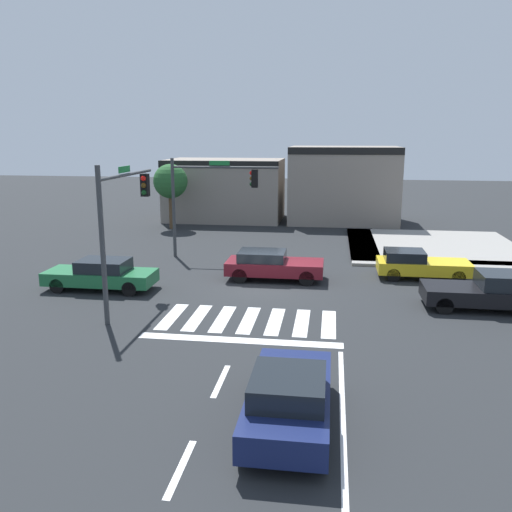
# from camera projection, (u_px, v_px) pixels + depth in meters

# --- Properties ---
(ground_plane) EXTENTS (120.00, 120.00, 0.00)m
(ground_plane) POSITION_uv_depth(u_px,v_px,m) (264.00, 286.00, 23.91)
(ground_plane) COLOR #232628
(crosswalk_near) EXTENTS (6.31, 2.91, 0.01)m
(crosswalk_near) POSITION_uv_depth(u_px,v_px,m) (249.00, 320.00, 19.57)
(crosswalk_near) COLOR silver
(crosswalk_near) RESTS_ON ground_plane
(lane_markings) EXTENTS (6.80, 18.75, 0.01)m
(lane_markings) POSITION_uv_depth(u_px,v_px,m) (252.00, 420.00, 12.73)
(lane_markings) COLOR white
(lane_markings) RESTS_ON ground_plane
(bike_detector_marking) EXTENTS (1.06, 1.06, 0.01)m
(bike_detector_marking) POSITION_uv_depth(u_px,v_px,m) (300.00, 374.00, 15.17)
(bike_detector_marking) COLOR yellow
(bike_detector_marking) RESTS_ON ground_plane
(curb_corner_northeast) EXTENTS (10.00, 10.60, 0.15)m
(curb_corner_northeast) POSITION_uv_depth(u_px,v_px,m) (426.00, 247.00, 31.82)
(curb_corner_northeast) COLOR gray
(curb_corner_northeast) RESTS_ON ground_plane
(storefront_row) EXTENTS (17.79, 6.01, 5.74)m
(storefront_row) POSITION_uv_depth(u_px,v_px,m) (288.00, 187.00, 41.64)
(storefront_row) COLOR gray
(storefront_row) RESTS_ON ground_plane
(traffic_signal_northwest) EXTENTS (5.84, 0.32, 5.40)m
(traffic_signal_northwest) POSITION_uv_depth(u_px,v_px,m) (211.00, 189.00, 28.70)
(traffic_signal_northwest) COLOR #383A3D
(traffic_signal_northwest) RESTS_ON ground_plane
(traffic_signal_southwest) EXTENTS (0.32, 5.34, 5.63)m
(traffic_signal_southwest) POSITION_uv_depth(u_px,v_px,m) (123.00, 209.00, 20.28)
(traffic_signal_southwest) COLOR #383A3D
(traffic_signal_southwest) RESTS_ON ground_plane
(car_yellow) EXTENTS (4.23, 1.83, 1.32)m
(car_yellow) POSITION_uv_depth(u_px,v_px,m) (419.00, 264.00, 25.18)
(car_yellow) COLOR gold
(car_yellow) RESTS_ON ground_plane
(car_green) EXTENTS (4.75, 1.78, 1.35)m
(car_green) POSITION_uv_depth(u_px,v_px,m) (101.00, 274.00, 23.30)
(car_green) COLOR #1E6638
(car_green) RESTS_ON ground_plane
(car_maroon) EXTENTS (4.48, 1.92, 1.35)m
(car_maroon) POSITION_uv_depth(u_px,v_px,m) (272.00, 265.00, 24.91)
(car_maroon) COLOR maroon
(car_maroon) RESTS_ON ground_plane
(car_black) EXTENTS (4.28, 1.93, 1.46)m
(car_black) POSITION_uv_depth(u_px,v_px,m) (487.00, 291.00, 20.67)
(car_black) COLOR black
(car_black) RESTS_ON ground_plane
(car_navy) EXTENTS (1.86, 4.43, 1.47)m
(car_navy) POSITION_uv_depth(u_px,v_px,m) (289.00, 398.00, 12.24)
(car_navy) COLOR #141E4C
(car_navy) RESTS_ON ground_plane
(roadside_tree) EXTENTS (2.43, 2.43, 4.61)m
(roadside_tree) POSITION_uv_depth(u_px,v_px,m) (170.00, 182.00, 37.85)
(roadside_tree) COLOR #4C3823
(roadside_tree) RESTS_ON ground_plane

